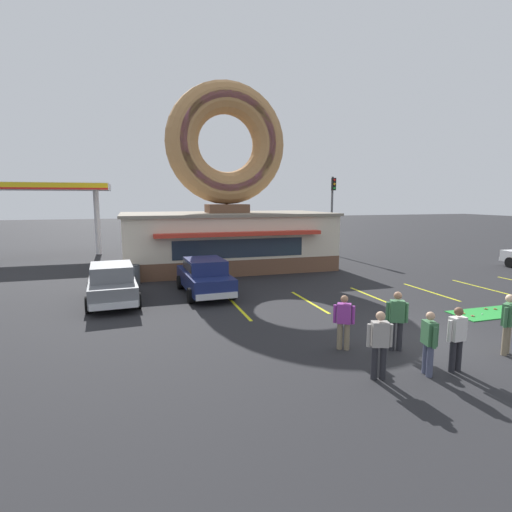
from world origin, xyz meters
TOP-DOWN VIEW (x-y plane):
  - ground_plane at (0.00, 0.00)m, footprint 160.00×160.00m
  - donut_shop_building at (-2.95, 13.94)m, footprint 12.30×6.75m
  - putting_mat at (4.39, 1.50)m, footprint 3.55×1.33m
  - mini_donut_near_left at (3.08, 1.31)m, footprint 0.13×0.13m
  - mini_donut_near_right at (4.30, 1.89)m, footprint 0.13×0.13m
  - mini_donut_mid_centre at (3.01, 1.66)m, footprint 0.13×0.13m
  - mini_donut_mid_right at (4.62, 1.77)m, footprint 0.13×0.13m
  - mini_donut_far_left at (3.26, 2.03)m, footprint 0.13×0.13m
  - golf_ball at (3.58, 1.38)m, footprint 0.04×0.04m
  - car_navy at (-5.47, 7.56)m, footprint 2.13×4.63m
  - car_grey at (-9.30, 7.25)m, footprint 2.20×4.66m
  - pedestrian_blue_sweater_man at (-1.53, -0.55)m, footprint 0.54×0.39m
  - pedestrian_hooded_kid at (1.15, -1.67)m, footprint 0.55×0.38m
  - pedestrian_leather_jacket_man at (-1.00, -2.14)m, footprint 0.59×0.27m
  - pedestrian_clipboard_woman at (-1.79, -2.11)m, footprint 0.32×0.58m
  - pedestrian_beanie_man at (-2.89, -0.04)m, footprint 0.52×0.40m
  - pedestrian_crossing_woman at (-3.05, -1.96)m, footprint 0.57×0.35m
  - trash_bin at (-8.44, 10.63)m, footprint 0.57×0.57m
  - traffic_light_pole at (5.84, 17.24)m, footprint 0.28×0.47m
  - gas_station_canopy at (-14.44, 22.72)m, footprint 9.00×4.46m
  - parking_stripe_far_left at (-4.62, 5.00)m, footprint 0.12×3.60m
  - parking_stripe_left at (-1.62, 5.00)m, footprint 0.12×3.60m
  - parking_stripe_mid_left at (1.38, 5.00)m, footprint 0.12×3.60m
  - parking_stripe_centre at (4.38, 5.00)m, footprint 0.12×3.60m
  - parking_stripe_mid_right at (7.38, 5.00)m, footprint 0.12×3.60m

SIDE VIEW (x-z plane):
  - ground_plane at x=0.00m, z-range 0.00..0.00m
  - parking_stripe_far_left at x=-4.62m, z-range 0.00..0.01m
  - parking_stripe_left at x=-1.62m, z-range 0.00..0.01m
  - parking_stripe_mid_left at x=1.38m, z-range 0.00..0.01m
  - parking_stripe_centre at x=4.38m, z-range 0.00..0.01m
  - parking_stripe_mid_right at x=7.38m, z-range 0.00..0.01m
  - putting_mat at x=4.39m, z-range 0.00..0.03m
  - mini_donut_near_left at x=3.08m, z-range 0.03..0.07m
  - mini_donut_near_right at x=4.30m, z-range 0.03..0.07m
  - mini_donut_mid_centre at x=3.01m, z-range 0.03..0.07m
  - mini_donut_mid_right at x=4.62m, z-range 0.03..0.07m
  - mini_donut_far_left at x=3.26m, z-range 0.03..0.07m
  - golf_ball at x=3.58m, z-range 0.03..0.07m
  - trash_bin at x=-8.44m, z-range 0.01..0.99m
  - pedestrian_beanie_man at x=-2.89m, z-range 0.08..1.63m
  - pedestrian_clipboard_woman at x=-1.79m, z-range 0.08..1.64m
  - car_navy at x=-5.47m, z-range 0.07..1.67m
  - car_grey at x=-9.30m, z-range 0.07..1.67m
  - pedestrian_leather_jacket_man at x=-1.00m, z-range 0.08..1.70m
  - pedestrian_crossing_woman at x=-3.05m, z-range 0.09..1.72m
  - pedestrian_hooded_kid at x=1.15m, z-range 0.09..1.76m
  - pedestrian_blue_sweater_man at x=-1.53m, z-range 0.09..1.77m
  - traffic_light_pole at x=5.84m, z-range 0.81..6.61m
  - donut_shop_building at x=-2.95m, z-range -1.74..9.22m
  - gas_station_canopy at x=-14.44m, z-range 2.21..7.51m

